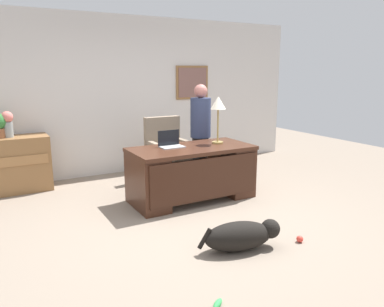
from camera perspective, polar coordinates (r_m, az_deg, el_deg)
ground_plane at (r=4.70m, az=0.71°, el=-9.80°), size 12.00×12.00×0.00m
back_wall at (r=6.74m, az=-10.39°, el=8.64°), size 7.00×0.16×2.70m
desk at (r=5.22m, az=0.08°, el=-2.76°), size 1.70×0.82×0.75m
armchair at (r=6.12m, az=-3.86°, el=0.12°), size 0.60×0.59×1.04m
person_standing at (r=5.92m, az=1.30°, el=3.02°), size 0.32×0.32×1.58m
dog_lying at (r=3.91m, az=7.54°, el=-12.23°), size 0.87×0.46×0.30m
laptop at (r=5.17m, az=-3.28°, el=1.63°), size 0.32×0.22×0.22m
desk_lamp at (r=5.37m, az=3.99°, el=7.22°), size 0.22×0.22×0.67m
vase_with_flowers at (r=6.07m, az=-26.22°, el=4.19°), size 0.17×0.17×0.38m
dog_toy_ball at (r=4.24m, az=16.05°, el=-12.37°), size 0.07×0.07×0.07m
dog_toy_bone at (r=3.12m, az=3.90°, el=-21.84°), size 0.15×0.12×0.05m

